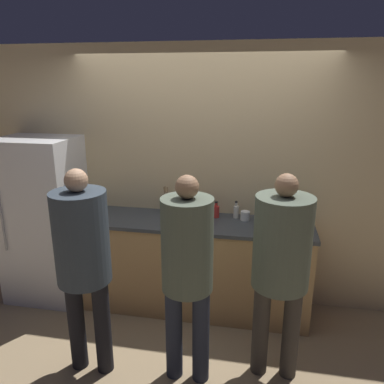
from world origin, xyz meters
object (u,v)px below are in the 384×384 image
at_px(potted_plant, 293,207).
at_px(person_right, 281,257).
at_px(refrigerator, 44,220).
at_px(person_left, 83,253).
at_px(bottle_clear, 236,211).
at_px(cup_white, 245,216).
at_px(person_center, 187,263).
at_px(fruit_bowl, 189,214).
at_px(bottle_dark, 260,213).
at_px(utensil_crock, 166,207).
at_px(bottle_red, 216,211).

bearing_deg(potted_plant, person_right, -98.46).
relative_size(refrigerator, person_left, 1.03).
relative_size(bottle_clear, cup_white, 1.93).
distance_m(person_left, person_center, 0.78).
bearing_deg(fruit_bowl, bottle_dark, 11.81).
distance_m(person_left, cup_white, 1.59).
relative_size(person_right, utensil_crock, 5.97).
bearing_deg(bottle_red, person_center, -93.77).
bearing_deg(utensil_crock, cup_white, -4.88).
bearing_deg(cup_white, bottle_red, 174.88).
relative_size(refrigerator, bottle_clear, 10.03).
distance_m(bottle_dark, potted_plant, 0.32).
xyz_separation_m(bottle_clear, potted_plant, (0.54, 0.01, 0.07)).
xyz_separation_m(refrigerator, potted_plant, (2.52, 0.21, 0.23)).
distance_m(person_right, potted_plant, 0.97).
height_order(fruit_bowl, bottle_clear, bottle_clear).
relative_size(person_left, fruit_bowl, 5.10).
bearing_deg(potted_plant, bottle_clear, -178.46).
xyz_separation_m(person_center, cup_white, (0.36, 1.06, -0.00)).
bearing_deg(person_center, person_right, 14.11).
height_order(person_right, cup_white, person_right).
height_order(person_center, cup_white, person_center).
relative_size(person_right, potted_plant, 6.48).
bearing_deg(utensil_crock, person_center, -68.34).
distance_m(refrigerator, person_center, 1.95).
xyz_separation_m(bottle_dark, bottle_clear, (-0.24, -0.04, 0.01)).
bearing_deg(person_right, utensil_crock, 139.16).
distance_m(utensil_crock, cup_white, 0.81).
bearing_deg(utensil_crock, refrigerator, -170.37).
xyz_separation_m(person_right, bottle_dark, (-0.16, 0.98, -0.01)).
relative_size(person_right, cup_white, 18.62).
bearing_deg(fruit_bowl, utensil_crock, 154.73).
height_order(bottle_clear, bottle_red, bottle_clear).
bearing_deg(person_center, utensil_crock, 111.66).
distance_m(refrigerator, bottle_dark, 2.23).
bearing_deg(bottle_clear, fruit_bowl, -166.93).
xyz_separation_m(person_left, fruit_bowl, (0.60, 1.05, -0.03)).
bearing_deg(refrigerator, bottle_clear, 5.53).
xyz_separation_m(utensil_crock, bottle_clear, (0.72, -0.02, 0.00)).
distance_m(refrigerator, potted_plant, 2.54).
relative_size(person_right, bottle_clear, 9.63).
xyz_separation_m(refrigerator, person_right, (2.38, -0.75, 0.16)).
distance_m(person_right, bottle_clear, 1.02).
relative_size(person_left, utensil_crock, 6.05).
xyz_separation_m(person_center, bottle_red, (0.07, 1.09, 0.02)).
height_order(fruit_bowl, utensil_crock, utensil_crock).
bearing_deg(refrigerator, potted_plant, 4.68).
bearing_deg(utensil_crock, bottle_red, -4.75).
xyz_separation_m(person_center, person_right, (0.66, 0.17, 0.02)).
bearing_deg(bottle_dark, person_center, -113.68).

